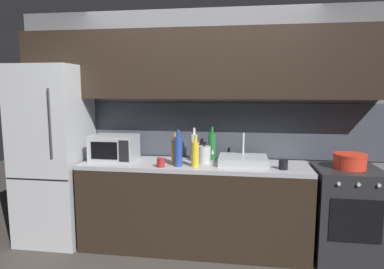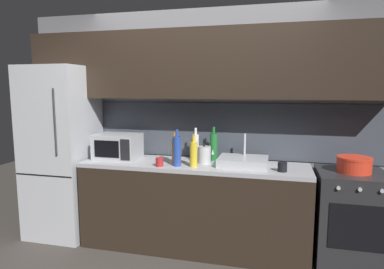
{
  "view_description": "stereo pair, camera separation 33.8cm",
  "coord_description": "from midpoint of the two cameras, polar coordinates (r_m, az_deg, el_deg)",
  "views": [
    {
      "loc": [
        0.47,
        -2.41,
        1.66
      ],
      "look_at": [
        -0.02,
        0.9,
        1.2
      ],
      "focal_mm": 31.43,
      "sensor_mm": 36.0,
      "label": 1
    },
    {
      "loc": [
        0.8,
        -2.35,
        1.66
      ],
      "look_at": [
        -0.02,
        0.9,
        1.2
      ],
      "focal_mm": 31.43,
      "sensor_mm": 36.0,
      "label": 2
    }
  ],
  "objects": [
    {
      "name": "sink_basin",
      "position": [
        3.39,
        5.85,
        -4.38
      ],
      "size": [
        0.48,
        0.38,
        0.3
      ],
      "color": "#ADAFB5",
      "rests_on": "counter_run"
    },
    {
      "name": "back_wall",
      "position": [
        3.64,
        -1.7,
        6.15
      ],
      "size": [
        4.04,
        0.44,
        2.5
      ],
      "color": "slate",
      "rests_on": "ground"
    },
    {
      "name": "mug_red",
      "position": [
        3.28,
        -8.27,
        -4.8
      ],
      "size": [
        0.08,
        0.08,
        0.09
      ],
      "primitive_type": "cylinder",
      "color": "#A82323",
      "rests_on": "counter_run"
    },
    {
      "name": "wine_bottle_yellow",
      "position": [
        3.25,
        -2.42,
        -3.32
      ],
      "size": [
        0.07,
        0.07,
        0.31
      ],
      "color": "gold",
      "rests_on": "counter_run"
    },
    {
      "name": "refrigerator",
      "position": [
        3.99,
        -24.66,
        -3.1
      ],
      "size": [
        0.68,
        0.69,
        1.9
      ],
      "color": "#B7BABF",
      "rests_on": "ground"
    },
    {
      "name": "oven_range",
      "position": [
        3.6,
        22.12,
        -12.36
      ],
      "size": [
        0.6,
        0.62,
        0.9
      ],
      "color": "#232326",
      "rests_on": "ground"
    },
    {
      "name": "wine_bottle_blue",
      "position": [
        3.27,
        -5.3,
        -2.83
      ],
      "size": [
        0.08,
        0.08,
        0.36
      ],
      "color": "#234299",
      "rests_on": "counter_run"
    },
    {
      "name": "wine_bottle_white",
      "position": [
        3.56,
        -2.36,
        -2.09
      ],
      "size": [
        0.07,
        0.07,
        0.34
      ],
      "color": "silver",
      "rests_on": "counter_run"
    },
    {
      "name": "wine_bottle_green",
      "position": [
        3.56,
        0.71,
        -1.98
      ],
      "size": [
        0.08,
        0.08,
        0.36
      ],
      "color": "#1E6B2D",
      "rests_on": "counter_run"
    },
    {
      "name": "wine_bottle_amber",
      "position": [
        3.41,
        -5.8,
        -2.8
      ],
      "size": [
        0.07,
        0.07,
        0.32
      ],
      "color": "#B27019",
      "rests_on": "counter_run"
    },
    {
      "name": "microwave",
      "position": [
        3.67,
        -15.64,
        -2.2
      ],
      "size": [
        0.46,
        0.35,
        0.27
      ],
      "color": "#A8AAAF",
      "rests_on": "counter_run"
    },
    {
      "name": "cooking_pot",
      "position": [
        3.46,
        22.73,
        -4.2
      ],
      "size": [
        0.3,
        0.3,
        0.14
      ],
      "color": "red",
      "rests_on": "oven_range"
    },
    {
      "name": "kettle",
      "position": [
        3.42,
        -0.73,
        -3.44
      ],
      "size": [
        0.17,
        0.13,
        0.2
      ],
      "color": "#B7BABF",
      "rests_on": "counter_run"
    },
    {
      "name": "counter_run",
      "position": [
        3.55,
        -2.49,
        -12.02
      ],
      "size": [
        2.3,
        0.6,
        0.9
      ],
      "color": "black",
      "rests_on": "ground"
    },
    {
      "name": "mug_dark",
      "position": [
        3.23,
        12.37,
        -5.08
      ],
      "size": [
        0.08,
        0.08,
        0.09
      ],
      "primitive_type": "cylinder",
      "color": "black",
      "rests_on": "counter_run"
    }
  ]
}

